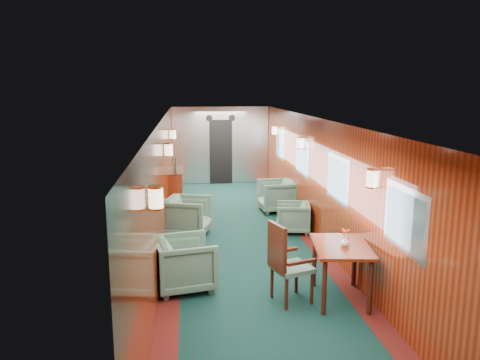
{
  "coord_description": "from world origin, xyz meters",
  "views": [
    {
      "loc": [
        -1.05,
        -8.56,
        2.99
      ],
      "look_at": [
        0.0,
        0.6,
        1.15
      ],
      "focal_mm": 35.0,
      "sensor_mm": 36.0,
      "label": 1
    }
  ],
  "objects": [
    {
      "name": "armchair_right_far",
      "position": [
        1.09,
        2.35,
        0.38
      ],
      "size": [
        0.9,
        0.88,
        0.77
      ],
      "primitive_type": "imported",
      "rotation": [
        0.0,
        0.0,
        -1.5
      ],
      "color": "#1D4336",
      "rests_on": "ground"
    },
    {
      "name": "flower_vase",
      "position": [
        1.11,
        -2.55,
        0.88
      ],
      "size": [
        0.13,
        0.13,
        0.13
      ],
      "primitive_type": "imported",
      "rotation": [
        0.0,
        0.0,
        -0.08
      ],
      "color": "white",
      "rests_on": "dining_table"
    },
    {
      "name": "dining_table",
      "position": [
        1.08,
        -2.51,
        0.68
      ],
      "size": [
        0.89,
        1.17,
        0.81
      ],
      "rotation": [
        0.0,
        0.0,
        -0.13
      ],
      "color": "maroon",
      "rests_on": "ground"
    },
    {
      "name": "side_chair",
      "position": [
        0.28,
        -2.52,
        0.63
      ],
      "size": [
        0.65,
        0.66,
        1.16
      ],
      "rotation": [
        0.0,
        0.0,
        0.32
      ],
      "color": "#1D4336",
      "rests_on": "ground"
    },
    {
      "name": "windows_right",
      "position": [
        1.49,
        0.25,
        1.45
      ],
      "size": [
        0.02,
        8.6,
        0.8
      ],
      "color": "#ACAEB3",
      "rests_on": "ground"
    },
    {
      "name": "armchair_left_far",
      "position": [
        -1.06,
        0.73,
        0.39
      ],
      "size": [
        1.07,
        1.05,
        0.79
      ],
      "primitive_type": "imported",
      "rotation": [
        0.0,
        0.0,
        1.28
      ],
      "color": "#1D4336",
      "rests_on": "ground"
    },
    {
      "name": "wall_sconces",
      "position": [
        0.0,
        0.57,
        1.79
      ],
      "size": [
        2.97,
        7.97,
        0.25
      ],
      "color": "beige",
      "rests_on": "ground"
    },
    {
      "name": "room",
      "position": [
        0.0,
        0.0,
        1.63
      ],
      "size": [
        12.0,
        12.1,
        2.4
      ],
      "color": "black",
      "rests_on": "ground"
    },
    {
      "name": "credenza",
      "position": [
        -1.34,
        2.67,
        0.52
      ],
      "size": [
        0.35,
        1.13,
        1.29
      ],
      "color": "maroon",
      "rests_on": "ground"
    },
    {
      "name": "armchair_right_near",
      "position": [
        1.12,
        0.68,
        0.31
      ],
      "size": [
        0.8,
        0.78,
        0.62
      ],
      "primitive_type": "imported",
      "rotation": [
        0.0,
        0.0,
        -1.76
      ],
      "color": "#1D4336",
      "rests_on": "ground"
    },
    {
      "name": "bulkhead",
      "position": [
        0.0,
        5.91,
        1.18
      ],
      "size": [
        2.98,
        0.17,
        2.39
      ],
      "color": "silver",
      "rests_on": "ground"
    },
    {
      "name": "armchair_left_near",
      "position": [
        -1.12,
        -1.89,
        0.4
      ],
      "size": [
        1.02,
        1.0,
        0.79
      ],
      "primitive_type": "imported",
      "rotation": [
        0.0,
        0.0,
        1.77
      ],
      "color": "#1D4336",
      "rests_on": "ground"
    }
  ]
}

